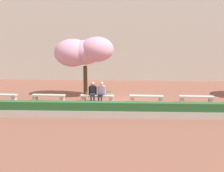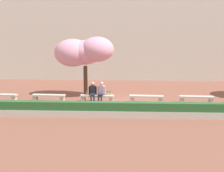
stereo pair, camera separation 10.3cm
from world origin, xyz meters
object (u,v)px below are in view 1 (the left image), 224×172
at_px(stone_bench_west_end, 1,96).
at_px(person_seated_left, 93,91).
at_px(handbag, 109,93).
at_px(stone_bench_center, 97,97).
at_px(stone_bench_near_west, 49,97).
at_px(stone_bench_near_east, 146,98).
at_px(cherry_tree_main, 83,52).
at_px(person_seated_right, 101,91).
at_px(stone_bench_east_end, 196,98).

bearing_deg(stone_bench_west_end, person_seated_left, -0.52).
bearing_deg(handbag, stone_bench_center, -178.11).
bearing_deg(stone_bench_near_west, person_seated_left, -1.08).
height_order(stone_bench_near_east, cherry_tree_main, cherry_tree_main).
height_order(stone_bench_near_west, stone_bench_near_east, same).
distance_m(stone_bench_near_west, person_seated_right, 3.38).
distance_m(stone_bench_near_east, person_seated_left, 3.38).
relative_size(stone_bench_west_end, handbag, 6.27).
relative_size(stone_bench_near_west, cherry_tree_main, 0.52).
distance_m(stone_bench_near_west, cherry_tree_main, 3.84).
height_order(stone_bench_near_west, handbag, handbag).
bearing_deg(person_seated_left, stone_bench_east_end, 0.47).
bearing_deg(cherry_tree_main, person_seated_left, -66.72).
distance_m(person_seated_left, handbag, 1.01).
distance_m(stone_bench_center, stone_bench_near_east, 3.09).
bearing_deg(stone_bench_near_west, stone_bench_west_end, 180.00).
distance_m(stone_bench_near_east, stone_bench_east_end, 3.09).
bearing_deg(stone_bench_east_end, person_seated_right, -179.49).
distance_m(stone_bench_west_end, person_seated_left, 5.92).
xyz_separation_m(stone_bench_center, stone_bench_east_end, (6.18, 0.00, 0.00)).
xyz_separation_m(stone_bench_west_end, cherry_tree_main, (5.11, 1.81, 2.72)).
bearing_deg(person_seated_left, cherry_tree_main, 113.28).
bearing_deg(stone_bench_west_end, stone_bench_near_east, 0.00).
xyz_separation_m(stone_bench_near_west, cherry_tree_main, (2.02, 1.81, 2.72)).
bearing_deg(stone_bench_near_east, stone_bench_west_end, 180.00).
bearing_deg(stone_bench_center, handbag, 1.89).
distance_m(stone_bench_near_west, handbag, 3.83).
bearing_deg(handbag, person_seated_left, -175.58).
bearing_deg(stone_bench_east_end, person_seated_left, -179.53).
bearing_deg(stone_bench_west_end, person_seated_right, -0.47).
distance_m(stone_bench_near_west, stone_bench_east_end, 9.27).
xyz_separation_m(stone_bench_near_west, person_seated_left, (2.82, -0.05, 0.39)).
bearing_deg(stone_bench_near_east, cherry_tree_main, 156.51).
bearing_deg(stone_bench_east_end, cherry_tree_main, 165.99).
xyz_separation_m(stone_bench_near_west, person_seated_right, (3.35, -0.05, 0.39)).
height_order(stone_bench_west_end, cherry_tree_main, cherry_tree_main).
bearing_deg(stone_bench_east_end, stone_bench_center, 180.00).
xyz_separation_m(stone_bench_east_end, cherry_tree_main, (-7.25, 1.81, 2.72)).
relative_size(stone_bench_west_end, stone_bench_near_east, 1.00).
relative_size(stone_bench_east_end, cherry_tree_main, 0.52).
bearing_deg(stone_bench_west_end, cherry_tree_main, 19.51).
relative_size(stone_bench_near_west, handbag, 6.27).
relative_size(stone_bench_near_west, stone_bench_east_end, 1.00).
height_order(stone_bench_near_east, person_seated_left, person_seated_left).
relative_size(stone_bench_west_end, stone_bench_east_end, 1.00).
xyz_separation_m(stone_bench_east_end, person_seated_right, (-5.92, -0.05, 0.39)).
relative_size(person_seated_right, cherry_tree_main, 0.32).
height_order(stone_bench_near_west, stone_bench_center, same).
xyz_separation_m(stone_bench_east_end, handbag, (-5.45, 0.02, 0.27)).
distance_m(stone_bench_center, person_seated_right, 0.47).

